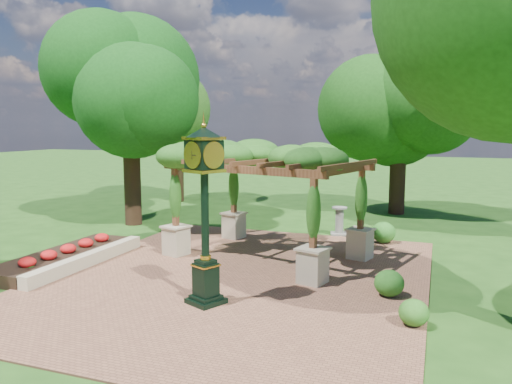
% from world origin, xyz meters
% --- Properties ---
extents(ground, '(120.00, 120.00, 0.00)m').
position_xyz_m(ground, '(0.00, 0.00, 0.00)').
color(ground, '#1E4714').
rests_on(ground, ground).
extents(brick_plaza, '(10.00, 12.00, 0.04)m').
position_xyz_m(brick_plaza, '(0.00, 1.00, 0.02)').
color(brick_plaza, brown).
rests_on(brick_plaza, ground).
extents(border_wall, '(0.35, 5.00, 0.40)m').
position_xyz_m(border_wall, '(-4.60, 0.50, 0.20)').
color(border_wall, '#C6B793').
rests_on(border_wall, ground).
extents(flower_bed, '(1.50, 5.00, 0.36)m').
position_xyz_m(flower_bed, '(-5.50, 0.50, 0.18)').
color(flower_bed, red).
rests_on(flower_bed, ground).
extents(pedestal_clock, '(1.09, 1.09, 4.18)m').
position_xyz_m(pedestal_clock, '(0.10, -1.17, 2.50)').
color(pedestal_clock, black).
rests_on(pedestal_clock, brick_plaza).
extents(pergola, '(6.55, 5.02, 3.65)m').
position_xyz_m(pergola, '(0.07, 3.29, 3.00)').
color(pergola, tan).
rests_on(pergola, brick_plaza).
extents(sundial, '(0.75, 0.75, 1.11)m').
position_xyz_m(sundial, '(1.62, 7.28, 0.48)').
color(sundial, gray).
rests_on(sundial, ground).
extents(shrub_front, '(0.79, 0.79, 0.56)m').
position_xyz_m(shrub_front, '(4.73, -0.89, 0.32)').
color(shrub_front, '#2B631C').
rests_on(shrub_front, brick_plaza).
extents(shrub_mid, '(0.78, 0.78, 0.65)m').
position_xyz_m(shrub_mid, '(4.08, 0.80, 0.36)').
color(shrub_mid, '#235A19').
rests_on(shrub_mid, brick_plaza).
extents(shrub_back, '(1.10, 1.10, 0.75)m').
position_xyz_m(shrub_back, '(3.35, 6.49, 0.41)').
color(shrub_back, '#28691E').
rests_on(shrub_back, brick_plaza).
extents(tree_west_near, '(5.09, 5.09, 8.64)m').
position_xyz_m(tree_west_near, '(-7.01, 6.46, 5.94)').
color(tree_west_near, '#362015').
rests_on(tree_west_near, ground).
extents(tree_west_far, '(3.98, 3.98, 7.39)m').
position_xyz_m(tree_west_far, '(-8.45, 12.89, 5.06)').
color(tree_west_far, black).
rests_on(tree_west_far, ground).
extents(tree_north, '(4.89, 4.89, 7.88)m').
position_xyz_m(tree_north, '(3.27, 12.99, 5.41)').
color(tree_north, black).
rests_on(tree_north, ground).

